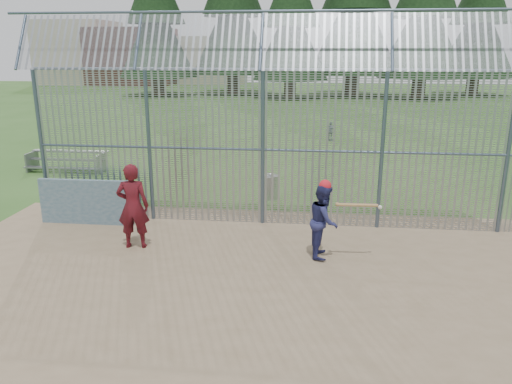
# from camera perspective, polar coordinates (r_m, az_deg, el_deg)

# --- Properties ---
(ground) EXTENTS (120.00, 120.00, 0.00)m
(ground) POSITION_cam_1_polar(r_m,az_deg,el_deg) (10.15, -1.30, -10.21)
(ground) COLOR #2D511E
(ground) RESTS_ON ground
(dirt_infield) EXTENTS (14.00, 10.00, 0.02)m
(dirt_infield) POSITION_cam_1_polar(r_m,az_deg,el_deg) (9.71, -1.71, -11.45)
(dirt_infield) COLOR #756047
(dirt_infield) RESTS_ON ground
(dugout_wall) EXTENTS (2.50, 0.12, 1.20)m
(dugout_wall) POSITION_cam_1_polar(r_m,az_deg,el_deg) (13.83, -18.85, -1.08)
(dugout_wall) COLOR #38566B
(dugout_wall) RESTS_ON dirt_infield
(batter) EXTENTS (0.67, 0.84, 1.65)m
(batter) POSITION_cam_1_polar(r_m,az_deg,el_deg) (11.10, 7.75, -3.28)
(batter) COLOR navy
(batter) RESTS_ON dirt_infield
(onlooker) EXTENTS (0.79, 0.57, 1.99)m
(onlooker) POSITION_cam_1_polar(r_m,az_deg,el_deg) (11.78, -13.89, -1.58)
(onlooker) COLOR maroon
(onlooker) RESTS_ON dirt_infield
(bg_kid_seated) EXTENTS (0.61, 0.48, 0.97)m
(bg_kid_seated) POSITION_cam_1_polar(r_m,az_deg,el_deg) (25.61, 8.53, 6.89)
(bg_kid_seated) COLOR slate
(bg_kid_seated) RESTS_ON ground
(batting_gear) EXTENTS (1.36, 0.33, 0.60)m
(batting_gear) POSITION_cam_1_polar(r_m,az_deg,el_deg) (10.86, 8.72, 0.24)
(batting_gear) COLOR red
(batting_gear) RESTS_ON ground
(trash_can) EXTENTS (0.56, 0.56, 0.82)m
(trash_can) POSITION_cam_1_polar(r_m,az_deg,el_deg) (15.42, 1.61, 0.59)
(trash_can) COLOR gray
(trash_can) RESTS_ON ground
(bleacher) EXTENTS (3.00, 0.95, 0.72)m
(bleacher) POSITION_cam_1_polar(r_m,az_deg,el_deg) (20.26, -20.81, 3.39)
(bleacher) COLOR gray
(bleacher) RESTS_ON ground
(backstop_fence) EXTENTS (20.09, 0.81, 5.30)m
(backstop_fence) POSITION_cam_1_polar(r_m,az_deg,el_deg) (12.64, 8.98, 6.16)
(backstop_fence) COLOR #47566B
(backstop_fence) RESTS_ON ground
(distant_buildings) EXTENTS (26.50, 10.50, 8.00)m
(distant_buildings) POSITION_cam_1_polar(r_m,az_deg,el_deg) (69.92, -14.43, 14.85)
(distant_buildings) COLOR brown
(distant_buildings) RESTS_ON ground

